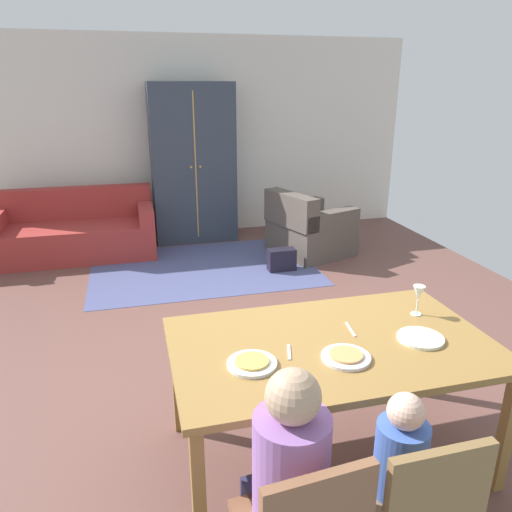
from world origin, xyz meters
TOP-DOWN VIEW (x-y plane):
  - ground_plane at (0.00, 0.46)m, footprint 6.46×6.13m
  - back_wall at (0.00, 3.58)m, footprint 6.46×0.10m
  - dining_table at (0.19, -1.31)m, footprint 1.73×1.03m
  - plate_near_man at (-0.29, -1.43)m, footprint 0.25×0.25m
  - pizza_near_man at (-0.29, -1.43)m, footprint 0.17×0.17m
  - plate_near_child at (0.19, -1.49)m, footprint 0.25×0.25m
  - pizza_near_child at (0.19, -1.49)m, footprint 0.17×0.17m
  - plate_near_woman at (0.66, -1.41)m, footprint 0.25×0.25m
  - wine_glass at (0.81, -1.13)m, footprint 0.07×0.07m
  - fork at (-0.07, -1.36)m, footprint 0.06×0.15m
  - knife at (0.34, -1.21)m, footprint 0.03×0.17m
  - person_man at (-0.29, -2.01)m, footprint 0.30×0.41m
  - dining_chair_child at (0.19, -2.19)m, footprint 0.42×0.42m
  - person_child at (0.19, -2.02)m, footprint 0.22×0.29m
  - area_rug at (-0.03, 1.97)m, footprint 2.60×1.80m
  - couch at (-1.52, 2.82)m, footprint 1.94×0.86m
  - armchair at (1.34, 2.15)m, footprint 1.09×1.09m
  - armoire at (0.04, 3.19)m, footprint 1.10×0.59m
  - handbag at (0.84, 1.67)m, footprint 0.32×0.16m

SIDE VIEW (x-z plane):
  - ground_plane at x=0.00m, z-range -0.02..0.00m
  - area_rug at x=-0.03m, z-range 0.00..0.01m
  - handbag at x=0.84m, z-range 0.00..0.26m
  - couch at x=-1.52m, z-range -0.11..0.71m
  - armchair at x=1.34m, z-range -0.09..0.73m
  - person_child at x=0.19m, z-range -0.03..0.89m
  - dining_chair_child at x=0.19m, z-range 0.06..0.93m
  - person_man at x=-0.29m, z-range -0.04..1.07m
  - dining_table at x=0.19m, z-range 0.31..1.07m
  - fork at x=-0.07m, z-range 0.76..0.77m
  - knife at x=0.34m, z-range 0.76..0.77m
  - plate_near_man at x=-0.29m, z-range 0.76..0.78m
  - plate_near_child at x=0.19m, z-range 0.76..0.78m
  - plate_near_woman at x=0.66m, z-range 0.76..0.78m
  - pizza_near_man at x=-0.29m, z-range 0.78..0.79m
  - pizza_near_child at x=0.19m, z-range 0.78..0.79m
  - wine_glass at x=0.81m, z-range 0.80..0.99m
  - armoire at x=0.04m, z-range 0.00..2.10m
  - back_wall at x=0.00m, z-range 0.00..2.70m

